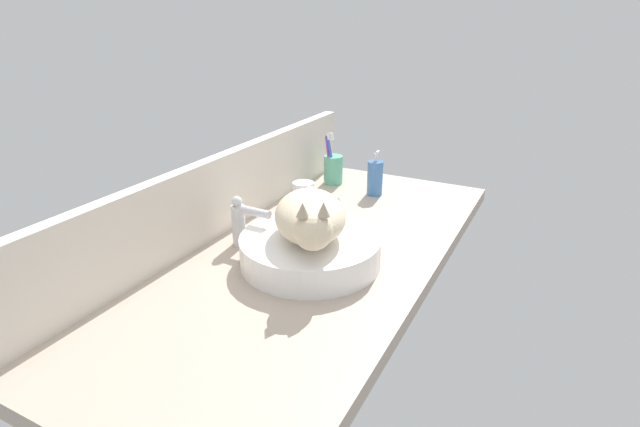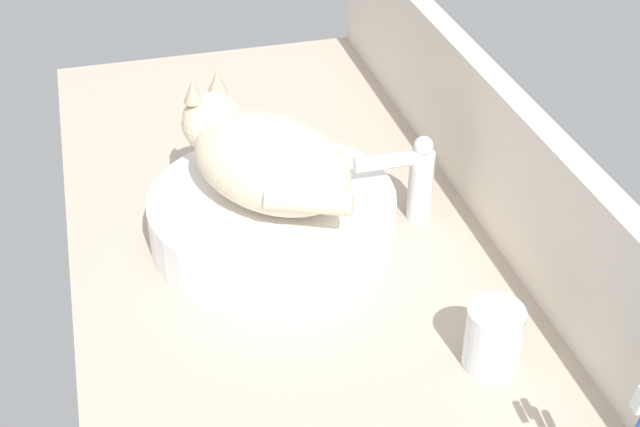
# 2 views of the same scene
# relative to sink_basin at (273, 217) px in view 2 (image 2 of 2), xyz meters

# --- Properties ---
(ground_plane) EXTENTS (1.40, 0.62, 0.04)m
(ground_plane) POSITION_rel_sink_basin_xyz_m (0.05, 0.03, -0.06)
(ground_plane) COLOR #B2A08E
(backsplash_panel) EXTENTS (1.40, 0.04, 0.22)m
(backsplash_panel) POSITION_rel_sink_basin_xyz_m (0.05, 0.32, 0.07)
(backsplash_panel) COLOR silver
(backsplash_panel) RESTS_ON ground_plane
(sink_basin) EXTENTS (0.35, 0.35, 0.07)m
(sink_basin) POSITION_rel_sink_basin_xyz_m (0.00, 0.00, 0.00)
(sink_basin) COLOR white
(sink_basin) RESTS_ON ground_plane
(cat) EXTENTS (0.30, 0.28, 0.14)m
(cat) POSITION_rel_sink_basin_xyz_m (-0.01, -0.01, 0.09)
(cat) COLOR beige
(cat) RESTS_ON sink_basin
(faucet) EXTENTS (0.04, 0.12, 0.14)m
(faucet) POSITION_rel_sink_basin_xyz_m (0.01, 0.21, 0.04)
(faucet) COLOR silver
(faucet) RESTS_ON ground_plane
(water_glass) EXTENTS (0.07, 0.07, 0.08)m
(water_glass) POSITION_rel_sink_basin_xyz_m (0.31, 0.19, -0.00)
(water_glass) COLOR white
(water_glass) RESTS_ON ground_plane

